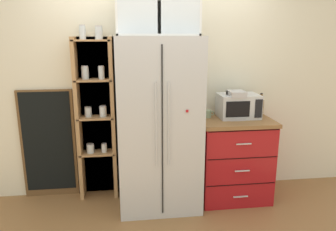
# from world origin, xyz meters

# --- Properties ---
(ground_plane) EXTENTS (10.53, 10.53, 0.00)m
(ground_plane) POSITION_xyz_m (0.00, 0.00, 0.00)
(ground_plane) COLOR olive
(wall_back_cream) EXTENTS (4.85, 0.10, 2.55)m
(wall_back_cream) POSITION_xyz_m (0.00, 0.40, 1.27)
(wall_back_cream) COLOR silver
(wall_back_cream) RESTS_ON ground
(refrigerator) EXTENTS (0.85, 0.73, 1.82)m
(refrigerator) POSITION_xyz_m (0.00, -0.00, 0.91)
(refrigerator) COLOR silver
(refrigerator) RESTS_ON ground
(pantry_shelf_column) EXTENTS (0.46, 0.25, 1.93)m
(pantry_shelf_column) POSITION_xyz_m (-0.68, 0.30, 0.96)
(pantry_shelf_column) COLOR brown
(pantry_shelf_column) RESTS_ON ground
(counter_cabinet) EXTENTS (0.80, 0.65, 0.93)m
(counter_cabinet) POSITION_xyz_m (0.85, 0.04, 0.47)
(counter_cabinet) COLOR #A8161C
(counter_cabinet) RESTS_ON ground
(microwave) EXTENTS (0.44, 0.33, 0.26)m
(microwave) POSITION_xyz_m (0.90, 0.09, 1.06)
(microwave) COLOR silver
(microwave) RESTS_ON counter_cabinet
(coffee_maker) EXTENTS (0.17, 0.20, 0.31)m
(coffee_maker) POSITION_xyz_m (0.85, 0.05, 1.09)
(coffee_maker) COLOR #B7B7BC
(coffee_maker) RESTS_ON counter_cabinet
(mug_sage) EXTENTS (0.11, 0.08, 0.08)m
(mug_sage) POSITION_xyz_m (0.57, 0.12, 0.98)
(mug_sage) COLOR #8CA37F
(mug_sage) RESTS_ON counter_cabinet
(bottle_clear) EXTENTS (0.06, 0.06, 0.30)m
(bottle_clear) POSITION_xyz_m (0.85, 0.09, 1.07)
(bottle_clear) COLOR silver
(bottle_clear) RESTS_ON counter_cabinet
(bottle_amber) EXTENTS (0.07, 0.07, 0.26)m
(bottle_amber) POSITION_xyz_m (1.17, 0.11, 1.05)
(bottle_amber) COLOR brown
(bottle_amber) RESTS_ON counter_cabinet
(upper_cabinet) EXTENTS (0.81, 0.32, 0.66)m
(upper_cabinet) POSITION_xyz_m (0.00, 0.04, 2.15)
(upper_cabinet) COLOR silver
(upper_cabinet) RESTS_ON refrigerator
(chalkboard_menu) EXTENTS (0.60, 0.04, 1.25)m
(chalkboard_menu) POSITION_xyz_m (-1.22, 0.33, 0.63)
(chalkboard_menu) COLOR brown
(chalkboard_menu) RESTS_ON ground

